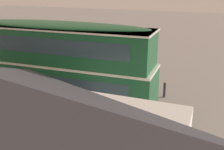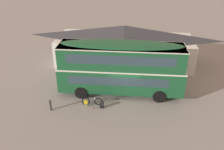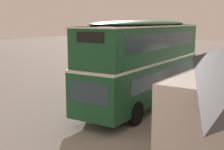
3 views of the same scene
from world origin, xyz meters
name	(u,v)px [view 3 (image 3 of 3)]	position (x,y,z in m)	size (l,w,h in m)	color
ground_plane	(132,105)	(0.00, 0.00, 0.00)	(120.00, 120.00, 0.00)	gray
double_decker_bus	(145,59)	(-0.45, 0.53, 2.65)	(10.86, 3.07, 4.79)	black
touring_bicycle	(131,87)	(-2.63, -1.74, 0.37)	(1.73, 0.58, 1.03)	black
backpack_on_ground	(120,90)	(-1.70, -2.00, 0.29)	(0.35, 0.32, 0.56)	black
water_bottle_clear_plastic	(130,89)	(-3.02, -2.00, 0.10)	(0.08, 0.08, 0.21)	silver
water_bottle_red_squeeze	(122,91)	(-2.39, -2.25, 0.10)	(0.06, 0.06, 0.21)	#D84C33
kerb_bollard	(139,77)	(-5.71, -2.90, 0.50)	(0.16, 0.16, 0.97)	#333338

